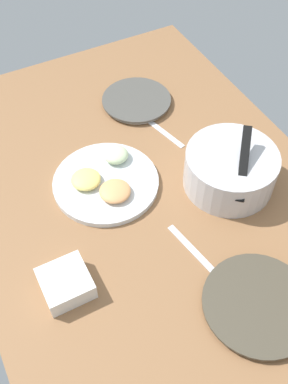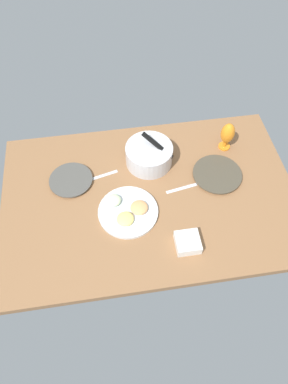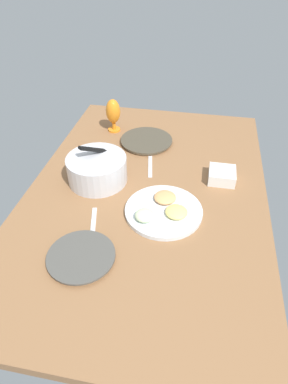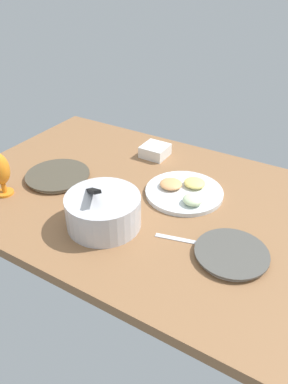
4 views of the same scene
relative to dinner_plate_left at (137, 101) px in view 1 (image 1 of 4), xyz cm
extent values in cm
cube|color=#8C603D|center=(41.98, -15.66, -3.03)|extent=(160.00, 104.00, 4.00)
cylinder|color=silver|center=(0.00, 0.00, -0.41)|extent=(22.19, 22.19, 1.24)
cylinder|color=#4E4C47|center=(0.00, 0.00, 0.58)|extent=(24.12, 24.12, 0.74)
cylinder|color=beige|center=(81.78, -8.23, -0.40)|extent=(25.45, 25.45, 1.27)
cylinder|color=#494233|center=(81.78, -8.23, 0.62)|extent=(27.66, 27.66, 0.76)
cylinder|color=silver|center=(45.25, 7.61, 4.93)|extent=(26.75, 26.75, 11.91)
cylinder|color=white|center=(45.25, 7.61, 8.50)|extent=(24.07, 24.07, 2.14)
cube|color=black|center=(49.93, 7.61, 12.10)|extent=(16.97, 13.65, 11.11)
cylinder|color=silver|center=(28.99, -25.02, -0.13)|extent=(31.58, 31.58, 1.80)
ellipsoid|color=#F2A566|center=(34.94, -24.68, 2.12)|extent=(9.17, 9.17, 2.71)
ellipsoid|color=beige|center=(22.31, -18.42, 2.47)|extent=(7.65, 7.65, 3.39)
ellipsoid|color=#F9E072|center=(26.96, -30.35, 2.13)|extent=(8.83, 8.83, 2.72)
cube|color=white|center=(55.59, -47.92, 1.70)|extent=(11.85, 11.85, 5.46)
cube|color=#F9E072|center=(55.59, -47.92, 3.45)|extent=(9.72, 9.72, 1.75)
cube|color=silver|center=(17.54, 1.19, -0.73)|extent=(17.90, 6.09, 0.60)
cube|color=silver|center=(60.13, -14.06, -0.73)|extent=(18.05, 4.82, 0.60)
camera|label=1|loc=(110.98, -54.93, 102.86)|focal=42.18mm
camera|label=2|loc=(23.21, -119.16, 155.09)|focal=32.34mm
camera|label=3|loc=(-68.61, -35.42, 90.45)|focal=30.66mm
camera|label=4|loc=(-20.77, 89.68, 82.03)|focal=34.25mm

